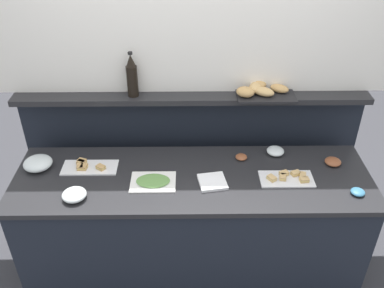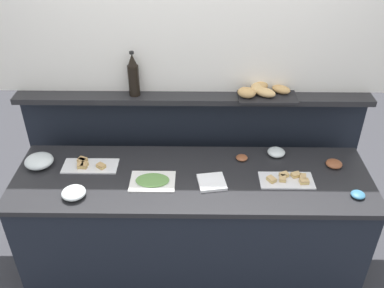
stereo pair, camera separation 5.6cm
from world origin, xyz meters
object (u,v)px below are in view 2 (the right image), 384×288
Objects in this scene: glass_bowl_medium at (74,193)px; condiment_bowl_red at (242,158)px; glass_bowl_large at (276,152)px; cold_cuts_platter at (153,181)px; glass_bowl_small at (39,161)px; wine_bottle_dark at (133,76)px; sandwich_platter_front at (288,179)px; condiment_bowl_cream at (334,164)px; sandwich_platter_side at (89,165)px; napkin_stack at (212,182)px; condiment_bowl_dark at (358,195)px; bread_basket at (262,91)px.

condiment_bowl_red is at bearing 20.78° from glass_bowl_medium.
cold_cuts_platter is at bearing -159.62° from glass_bowl_large.
wine_bottle_dark reaches higher than glass_bowl_small.
glass_bowl_medium is at bearing -162.61° from cold_cuts_platter.
sandwich_platter_front is 3.17× the size of condiment_bowl_cream.
glass_bowl_medium is at bearing -94.73° from sandwich_platter_side.
condiment_bowl_cream is at bearing -13.55° from wine_bottle_dark.
glass_bowl_medium reaches higher than napkin_stack.
glass_bowl_large is 1.40× the size of condiment_bowl_dark.
glass_bowl_medium is at bearing -115.70° from wine_bottle_dark.
glass_bowl_large is (-0.03, 0.29, 0.01)m from sandwich_platter_front.
sandwich_platter_front reaches higher than napkin_stack.
condiment_bowl_cream is 1.47m from wine_bottle_dark.
condiment_bowl_cream reaches higher than napkin_stack.
sandwich_platter_side is 0.87× the size of bread_basket.
napkin_stack is at bearing -1.29° from cold_cuts_platter.
wine_bottle_dark is at bearing 160.85° from condiment_bowl_red.
condiment_bowl_dark is at bearing -20.15° from sandwich_platter_front.
cold_cuts_platter is at bearing -12.17° from glass_bowl_small.
sandwich_platter_front is at bearing -25.73° from wine_bottle_dark.
sandwich_platter_side is 1.28m from bread_basket.
condiment_bowl_cream is (0.37, -0.12, -0.00)m from glass_bowl_large.
glass_bowl_medium is (-0.03, -0.31, 0.02)m from sandwich_platter_side.
condiment_bowl_dark is at bearing -8.12° from glass_bowl_small.
sandwich_platter_side is 1.93× the size of glass_bowl_small.
condiment_bowl_red is at bearing 139.80° from sandwich_platter_front.
condiment_bowl_dark is 1.09× the size of condiment_bowl_red.
condiment_bowl_cream is (1.98, 0.02, -0.02)m from glass_bowl_small.
sandwich_platter_front is 2.83× the size of glass_bowl_large.
condiment_bowl_dark is 0.78m from condiment_bowl_red.
condiment_bowl_red is (-0.28, 0.23, 0.00)m from sandwich_platter_front.
sandwich_platter_side is 1.73m from condiment_bowl_dark.
glass_bowl_large is 1.38m from glass_bowl_medium.
glass_bowl_large is at bearing 6.69° from sandwich_platter_side.
condiment_bowl_red is 0.92m from wine_bottle_dark.
glass_bowl_medium is at bearing -170.75° from napkin_stack.
sandwich_platter_front is 1.09× the size of wine_bottle_dark.
wine_bottle_dark reaches higher than cold_cuts_platter.
condiment_bowl_dark is at bearing -29.30° from condiment_bowl_red.
glass_bowl_small is 1.98m from condiment_bowl_cream.
glass_bowl_medium is 1.41m from bread_basket.
glass_bowl_small is 0.60× the size of wine_bottle_dark.
glass_bowl_medium is 0.87× the size of napkin_stack.
napkin_stack is (-0.83, -0.20, -0.01)m from condiment_bowl_cream.
wine_bottle_dark is at bearing 64.30° from glass_bowl_medium.
glass_bowl_large is 0.25m from condiment_bowl_red.
sandwich_platter_front is at bearing 7.23° from glass_bowl_medium.
condiment_bowl_cream is at bearing -34.38° from bread_basket.
glass_bowl_large reaches higher than condiment_bowl_cream.
condiment_bowl_cream reaches higher than sandwich_platter_front.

